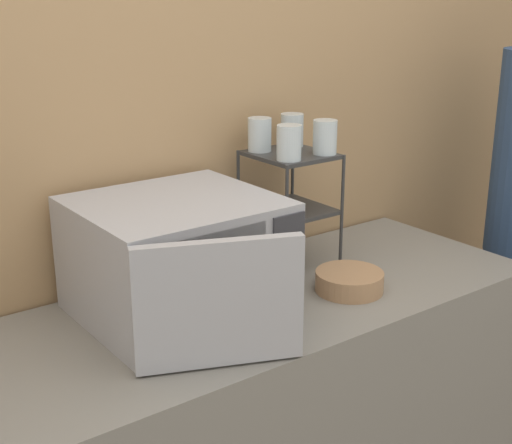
# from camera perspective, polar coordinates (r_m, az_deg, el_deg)

# --- Properties ---
(wall_back) EXTENTS (8.00, 0.06, 2.60)m
(wall_back) POSITION_cam_1_polar(r_m,az_deg,el_deg) (2.11, -5.85, 7.09)
(wall_back) COLOR tan
(wall_back) RESTS_ON ground_plane
(counter) EXTENTS (1.67, 0.63, 0.89)m
(counter) POSITION_cam_1_polar(r_m,az_deg,el_deg) (2.17, -0.03, -17.14)
(counter) COLOR gray
(counter) RESTS_ON ground_plane
(microwave) EXTENTS (0.50, 0.61, 0.30)m
(microwave) POSITION_cam_1_polar(r_m,az_deg,el_deg) (1.83, -6.18, -2.96)
(microwave) COLOR #ADADB2
(microwave) RESTS_ON counter
(dish_rack) EXTENTS (0.22, 0.24, 0.35)m
(dish_rack) POSITION_cam_1_polar(r_m,az_deg,el_deg) (2.13, 2.73, 2.95)
(dish_rack) COLOR #333333
(dish_rack) RESTS_ON counter
(glass_front_left) EXTENTS (0.07, 0.07, 0.10)m
(glass_front_left) POSITION_cam_1_polar(r_m,az_deg,el_deg) (2.00, 2.66, 6.36)
(glass_front_left) COLOR silver
(glass_front_left) RESTS_ON dish_rack
(glass_back_right) EXTENTS (0.07, 0.07, 0.10)m
(glass_back_right) POSITION_cam_1_polar(r_m,az_deg,el_deg) (2.19, 2.90, 7.36)
(glass_back_right) COLOR silver
(glass_back_right) RESTS_ON dish_rack
(glass_front_right) EXTENTS (0.07, 0.07, 0.10)m
(glass_front_right) POSITION_cam_1_polar(r_m,az_deg,el_deg) (2.09, 5.54, 6.78)
(glass_front_right) COLOR silver
(glass_front_right) RESTS_ON dish_rack
(glass_back_left) EXTENTS (0.07, 0.07, 0.10)m
(glass_back_left) POSITION_cam_1_polar(r_m,az_deg,el_deg) (2.12, 0.29, 7.01)
(glass_back_left) COLOR silver
(glass_back_left) RESTS_ON dish_rack
(bowl) EXTENTS (0.19, 0.19, 0.06)m
(bowl) POSITION_cam_1_polar(r_m,az_deg,el_deg) (2.02, 7.48, -4.75)
(bowl) COLOR #AD7F56
(bowl) RESTS_ON counter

